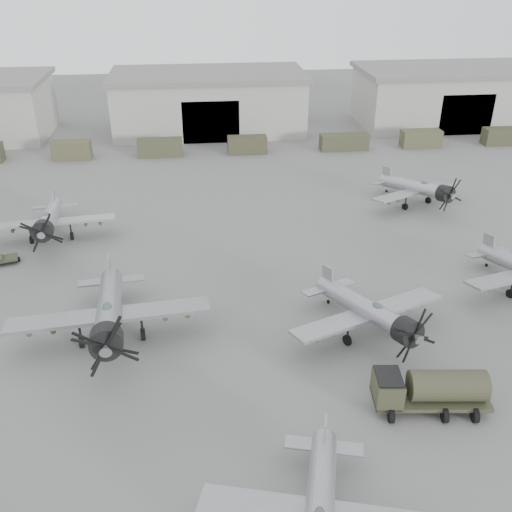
{
  "coord_description": "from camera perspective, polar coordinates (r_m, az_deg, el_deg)",
  "views": [
    {
      "loc": [
        -2.37,
        -25.54,
        24.65
      ],
      "look_at": [
        2.11,
        15.39,
        2.5
      ],
      "focal_mm": 40.0,
      "sensor_mm": 36.0,
      "label": 1
    }
  ],
  "objects": [
    {
      "name": "support_truck_7",
      "position": [
        90.39,
        23.4,
        10.94
      ],
      "size": [
        5.45,
        2.2,
        2.33
      ],
      "primitive_type": "cube",
      "color": "#393A26",
      "rests_on": "ground"
    },
    {
      "name": "hangar_right",
      "position": [
        98.48,
        18.76,
        14.97
      ],
      "size": [
        29.0,
        14.8,
        8.7
      ],
      "color": "#A6A69B",
      "rests_on": "ground"
    },
    {
      "name": "ground",
      "position": [
        35.58,
        -0.71,
        -15.58
      ],
      "size": [
        220.0,
        220.0,
        0.0
      ],
      "primitive_type": "plane",
      "color": "slate",
      "rests_on": "ground"
    },
    {
      "name": "support_truck_6",
      "position": [
        85.2,
        16.16,
        11.21
      ],
      "size": [
        5.56,
        2.2,
        2.4
      ],
      "primitive_type": "cube",
      "color": "#47472E",
      "rests_on": "ground"
    },
    {
      "name": "support_truck_3",
      "position": [
        79.25,
        -9.57,
        10.65
      ],
      "size": [
        5.97,
        2.2,
        2.31
      ],
      "primitive_type": "cube",
      "color": "#3E3F29",
      "rests_on": "ground"
    },
    {
      "name": "aircraft_far_0",
      "position": [
        57.1,
        -20.05,
        3.36
      ],
      "size": [
        12.3,
        11.07,
        4.89
      ],
      "rotation": [
        0.0,
        0.0,
        0.1
      ],
      "color": "#A0A3A9",
      "rests_on": "ground"
    },
    {
      "name": "support_truck_4",
      "position": [
        79.43,
        -0.89,
        11.06
      ],
      "size": [
        5.32,
        2.2,
        2.28
      ],
      "primitive_type": "cube",
      "color": "#3B3A26",
      "rests_on": "ground"
    },
    {
      "name": "aircraft_mid_1",
      "position": [
        40.73,
        -14.5,
        -5.61
      ],
      "size": [
        14.12,
        12.71,
        5.62
      ],
      "rotation": [
        0.0,
        0.0,
        0.1
      ],
      "color": "gray",
      "rests_on": "ground"
    },
    {
      "name": "support_truck_2",
      "position": [
        80.77,
        -17.95,
        10.05
      ],
      "size": [
        5.02,
        2.2,
        2.44
      ],
      "primitive_type": "cube",
      "color": "#48462F",
      "rests_on": "ground"
    },
    {
      "name": "fuel_tanker",
      "position": [
        36.51,
        17.02,
        -12.52
      ],
      "size": [
        7.14,
        3.0,
        2.68
      ],
      "rotation": [
        0.0,
        0.0,
        -0.11
      ],
      "color": "#373925",
      "rests_on": "ground"
    },
    {
      "name": "hangar_center",
      "position": [
        89.85,
        -4.74,
        15.15
      ],
      "size": [
        29.0,
        14.8,
        8.7
      ],
      "color": "#A6A69B",
      "rests_on": "ground"
    },
    {
      "name": "aircraft_mid_2",
      "position": [
        41.02,
        11.47,
        -5.54
      ],
      "size": [
        11.97,
        10.82,
        4.85
      ],
      "rotation": [
        0.0,
        0.0,
        0.38
      ],
      "color": "#93959B",
      "rests_on": "ground"
    },
    {
      "name": "aircraft_far_1",
      "position": [
        63.93,
        16.07,
        6.49
      ],
      "size": [
        11.24,
        10.19,
        4.61
      ],
      "rotation": [
        0.0,
        0.0,
        0.43
      ],
      "color": "#9A9DA3",
      "rests_on": "ground"
    },
    {
      "name": "support_truck_5",
      "position": [
        81.77,
        8.8,
        11.2
      ],
      "size": [
        6.66,
        2.2,
        2.16
      ],
      "primitive_type": "cube",
      "color": "#3B3D28",
      "rests_on": "ground"
    }
  ]
}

